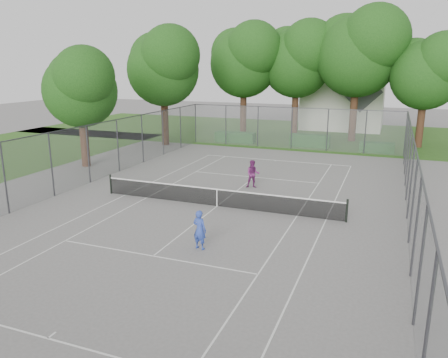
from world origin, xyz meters
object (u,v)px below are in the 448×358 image
(house, at_px, (344,90))
(girl_player, at_px, (200,230))
(tennis_net, at_px, (217,197))
(woman_player, at_px, (253,174))

(house, xyz_separation_m, girl_player, (-1.23, -36.44, -3.50))
(girl_player, bearing_deg, tennis_net, -64.39)
(tennis_net, xyz_separation_m, house, (2.58, 31.31, 3.78))
(tennis_net, distance_m, girl_player, 5.32)
(house, bearing_deg, woman_player, -94.08)
(girl_player, bearing_deg, house, -81.10)
(house, distance_m, woman_player, 27.57)
(girl_player, xyz_separation_m, woman_player, (-0.72, 9.17, 0.03))
(tennis_net, distance_m, woman_player, 4.09)
(girl_player, height_order, woman_player, woman_player)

